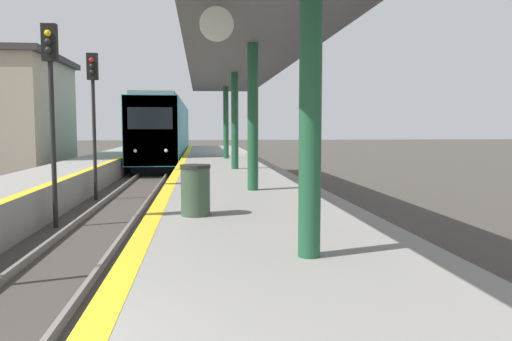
# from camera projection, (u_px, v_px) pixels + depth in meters

# --- Properties ---
(train) EXTENTS (2.76, 21.71, 4.40)m
(train) POSITION_uv_depth(u_px,v_px,m) (165.00, 132.00, 35.50)
(train) COLOR black
(train) RESTS_ON ground
(signal_mid) EXTENTS (0.36, 0.31, 5.04)m
(signal_mid) POSITION_uv_depth(u_px,v_px,m) (51.00, 88.00, 12.28)
(signal_mid) COLOR black
(signal_mid) RESTS_ON ground
(signal_far) EXTENTS (0.36, 0.31, 5.04)m
(signal_far) POSITION_uv_depth(u_px,v_px,m) (93.00, 99.00, 17.06)
(signal_far) COLOR black
(signal_far) RESTS_ON ground
(station_canopy) EXTENTS (3.32, 25.63, 3.77)m
(station_canopy) POSITION_uv_depth(u_px,v_px,m) (242.00, 61.00, 15.16)
(station_canopy) COLOR #1E5133
(station_canopy) RESTS_ON platform_right
(trash_bin) EXTENTS (0.53, 0.53, 0.89)m
(trash_bin) POSITION_uv_depth(u_px,v_px,m) (195.00, 190.00, 8.70)
(trash_bin) COLOR #384C38
(trash_bin) RESTS_ON platform_right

